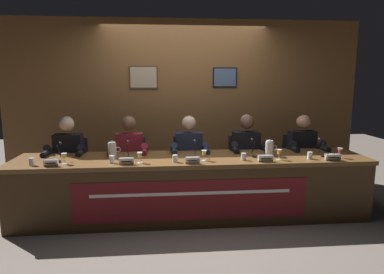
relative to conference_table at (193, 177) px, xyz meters
The scene contains 35 objects.
ground_plane 0.54m from the conference_table, 89.49° to the left, with size 12.00×12.00×0.00m, color #70665B.
wall_back_panelled 1.62m from the conference_table, 89.97° to the left, with size 5.50×0.14×2.60m.
conference_table is the anchor object (origin of this frame).
chair_far_left 1.76m from the conference_table, 155.40° to the left, with size 0.44×0.44×0.89m.
panelist_far_left 1.70m from the conference_table, 161.56° to the left, with size 0.51×0.48×1.22m.
nameplate_far_left 1.61m from the conference_table, behind, with size 0.16×0.06×0.08m.
juice_glass_far_left 1.50m from the conference_table, behind, with size 0.06×0.06×0.12m.
water_cup_far_left 1.83m from the conference_table, behind, with size 0.06×0.06×0.08m.
microphone_far_left 1.59m from the conference_table, behind, with size 0.06×0.17×0.22m.
chair_left 1.09m from the conference_table, 137.50° to the left, with size 0.44×0.44×0.89m.
panelist_left 0.98m from the conference_table, 146.28° to the left, with size 0.51×0.48×1.22m.
nameplate_left 0.83m from the conference_table, 166.18° to the right, with size 0.17×0.06×0.08m.
juice_glass_left 0.70m from the conference_table, 169.52° to the right, with size 0.06×0.06×0.12m.
water_cup_left 0.98m from the conference_table, behind, with size 0.06×0.06×0.08m.
microphone_left 0.83m from the conference_table, behind, with size 0.06×0.17×0.22m.
chair_center 0.74m from the conference_table, 89.91° to the left, with size 0.44×0.44×0.89m.
panelist_center 0.56m from the conference_table, 89.88° to the left, with size 0.51×0.48×1.22m.
nameplate_center 0.34m from the conference_table, 96.55° to the right, with size 0.16×0.06×0.08m.
juice_glass_center 0.34m from the conference_table, 30.16° to the right, with size 0.06×0.06×0.12m.
water_cup_center 0.36m from the conference_table, 150.76° to the right, with size 0.06×0.06×0.08m.
microphone_center 0.30m from the conference_table, 53.14° to the left, with size 0.06×0.17×0.22m.
chair_right 1.09m from the conference_table, 42.42° to the left, with size 0.44×0.44×0.89m.
panelist_right 0.98m from the conference_table, 33.65° to the left, with size 0.51×0.48×1.22m.
nameplate_right 0.89m from the conference_table, 13.13° to the right, with size 0.17×0.06×0.08m.
juice_glass_right 1.07m from the conference_table, ahead, with size 0.06×0.06×0.12m.
water_cup_right 0.66m from the conference_table, ahead, with size 0.06×0.06×0.08m.
microphone_right 0.82m from the conference_table, ahead, with size 0.06×0.17×0.22m.
chair_far_right 1.76m from the conference_table, 24.57° to the left, with size 0.44×0.44×0.89m.
panelist_far_right 1.70m from the conference_table, 18.42° to the left, with size 0.51×0.48×1.22m.
nameplate_far_right 1.67m from the conference_table, ahead, with size 0.19×0.06×0.08m.
juice_glass_far_right 1.81m from the conference_table, ahead, with size 0.06×0.06×0.12m.
water_cup_far_right 1.43m from the conference_table, ahead, with size 0.06×0.06×0.08m.
microphone_far_right 1.64m from the conference_table, ahead, with size 0.06×0.17×0.22m.
water_pitcher_left_side 1.03m from the conference_table, 169.55° to the left, with size 0.15×0.10×0.21m.
water_pitcher_right_side 1.03m from the conference_table, ahead, with size 0.15×0.10×0.21m.
Camera 1 is at (-0.37, -4.07, 1.69)m, focal length 31.89 mm.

